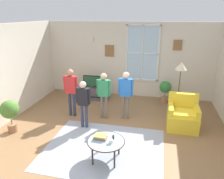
{
  "coord_description": "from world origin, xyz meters",
  "views": [
    {
      "loc": [
        1.07,
        -4.25,
        2.85
      ],
      "look_at": [
        0.01,
        0.48,
        1.14
      ],
      "focal_mm": 34.66,
      "sensor_mm": 36.0,
      "label": 1
    }
  ],
  "objects_px": {
    "person_black_shirt": "(83,99)",
    "coffee_table": "(106,142)",
    "person_blue_shirt": "(126,90)",
    "television": "(92,81)",
    "cup": "(111,141)",
    "potted_plant_corner": "(10,111)",
    "person_red_shirt": "(71,87)",
    "floor_lamp": "(181,71)",
    "armchair": "(183,116)",
    "person_green_shirt": "(104,91)",
    "book_stack": "(100,137)",
    "remote_near_books": "(113,137)",
    "potted_plant_by_window": "(165,89)",
    "tv_stand": "(92,93)"
  },
  "relations": [
    {
      "from": "person_black_shirt",
      "to": "coffee_table",
      "type": "bearing_deg",
      "value": -53.17
    },
    {
      "from": "person_blue_shirt",
      "to": "television",
      "type": "bearing_deg",
      "value": 137.52
    },
    {
      "from": "cup",
      "to": "potted_plant_corner",
      "type": "xyz_separation_m",
      "value": [
        -2.71,
        0.62,
        0.08
      ]
    },
    {
      "from": "person_red_shirt",
      "to": "floor_lamp",
      "type": "bearing_deg",
      "value": 13.44
    },
    {
      "from": "armchair",
      "to": "potted_plant_corner",
      "type": "height_order",
      "value": "armchair"
    },
    {
      "from": "person_green_shirt",
      "to": "person_blue_shirt",
      "type": "xyz_separation_m",
      "value": [
        0.6,
        0.09,
        0.03
      ]
    },
    {
      "from": "person_green_shirt",
      "to": "person_red_shirt",
      "type": "relative_size",
      "value": 0.95
    },
    {
      "from": "person_blue_shirt",
      "to": "person_red_shirt",
      "type": "xyz_separation_m",
      "value": [
        -1.54,
        -0.14,
        0.02
      ]
    },
    {
      "from": "book_stack",
      "to": "remote_near_books",
      "type": "xyz_separation_m",
      "value": [
        0.25,
        0.1,
        -0.03
      ]
    },
    {
      "from": "book_stack",
      "to": "remote_near_books",
      "type": "distance_m",
      "value": 0.27
    },
    {
      "from": "person_red_shirt",
      "to": "potted_plant_by_window",
      "type": "bearing_deg",
      "value": 30.94
    },
    {
      "from": "book_stack",
      "to": "person_blue_shirt",
      "type": "distance_m",
      "value": 1.9
    },
    {
      "from": "potted_plant_corner",
      "to": "floor_lamp",
      "type": "height_order",
      "value": "floor_lamp"
    },
    {
      "from": "person_red_shirt",
      "to": "floor_lamp",
      "type": "relative_size",
      "value": 0.88
    },
    {
      "from": "armchair",
      "to": "potted_plant_corner",
      "type": "distance_m",
      "value": 4.38
    },
    {
      "from": "television",
      "to": "person_blue_shirt",
      "type": "xyz_separation_m",
      "value": [
        1.37,
        -1.25,
        0.22
      ]
    },
    {
      "from": "person_blue_shirt",
      "to": "armchair",
      "type": "bearing_deg",
      "value": -6.37
    },
    {
      "from": "person_blue_shirt",
      "to": "person_red_shirt",
      "type": "height_order",
      "value": "person_red_shirt"
    },
    {
      "from": "cup",
      "to": "potted_plant_corner",
      "type": "bearing_deg",
      "value": 167.05
    },
    {
      "from": "remote_near_books",
      "to": "person_black_shirt",
      "type": "relative_size",
      "value": 0.11
    },
    {
      "from": "armchair",
      "to": "coffee_table",
      "type": "relative_size",
      "value": 1.13
    },
    {
      "from": "person_blue_shirt",
      "to": "potted_plant_by_window",
      "type": "xyz_separation_m",
      "value": [
        1.1,
        1.44,
        -0.38
      ]
    },
    {
      "from": "remote_near_books",
      "to": "person_green_shirt",
      "type": "xyz_separation_m",
      "value": [
        -0.63,
        1.66,
        0.39
      ]
    },
    {
      "from": "book_stack",
      "to": "person_red_shirt",
      "type": "height_order",
      "value": "person_red_shirt"
    },
    {
      "from": "potted_plant_by_window",
      "to": "floor_lamp",
      "type": "distance_m",
      "value": 1.26
    },
    {
      "from": "television",
      "to": "person_green_shirt",
      "type": "distance_m",
      "value": 1.57
    },
    {
      "from": "armchair",
      "to": "person_black_shirt",
      "type": "distance_m",
      "value": 2.6
    },
    {
      "from": "television",
      "to": "person_red_shirt",
      "type": "distance_m",
      "value": 1.43
    },
    {
      "from": "person_black_shirt",
      "to": "potted_plant_corner",
      "type": "xyz_separation_m",
      "value": [
        -1.71,
        -0.61,
        -0.23
      ]
    },
    {
      "from": "tv_stand",
      "to": "television",
      "type": "height_order",
      "value": "television"
    },
    {
      "from": "book_stack",
      "to": "coffee_table",
      "type": "bearing_deg",
      "value": -20.96
    },
    {
      "from": "television",
      "to": "armchair",
      "type": "bearing_deg",
      "value": -26.13
    },
    {
      "from": "armchair",
      "to": "person_green_shirt",
      "type": "xyz_separation_m",
      "value": [
        -2.13,
        0.08,
        0.51
      ]
    },
    {
      "from": "tv_stand",
      "to": "potted_plant_by_window",
      "type": "xyz_separation_m",
      "value": [
        2.47,
        0.18,
        0.27
      ]
    },
    {
      "from": "person_red_shirt",
      "to": "potted_plant_corner",
      "type": "xyz_separation_m",
      "value": [
        -1.14,
        -1.19,
        -0.32
      ]
    },
    {
      "from": "television",
      "to": "armchair",
      "type": "distance_m",
      "value": 3.25
    },
    {
      "from": "person_black_shirt",
      "to": "potted_plant_by_window",
      "type": "height_order",
      "value": "person_black_shirt"
    },
    {
      "from": "person_blue_shirt",
      "to": "potted_plant_corner",
      "type": "bearing_deg",
      "value": -153.51
    },
    {
      "from": "remote_near_books",
      "to": "potted_plant_by_window",
      "type": "height_order",
      "value": "potted_plant_by_window"
    },
    {
      "from": "armchair",
      "to": "coffee_table",
      "type": "bearing_deg",
      "value": -133.09
    },
    {
      "from": "television",
      "to": "floor_lamp",
      "type": "xyz_separation_m",
      "value": [
        2.81,
        -0.68,
        0.68
      ]
    },
    {
      "from": "tv_stand",
      "to": "remote_near_books",
      "type": "distance_m",
      "value": 3.33
    },
    {
      "from": "cup",
      "to": "person_green_shirt",
      "type": "xyz_separation_m",
      "value": [
        -0.63,
        1.86,
        0.36
      ]
    },
    {
      "from": "remote_near_books",
      "to": "person_red_shirt",
      "type": "bearing_deg",
      "value": 134.37
    },
    {
      "from": "book_stack",
      "to": "person_green_shirt",
      "type": "xyz_separation_m",
      "value": [
        -0.38,
        1.76,
        0.35
      ]
    },
    {
      "from": "book_stack",
      "to": "armchair",
      "type": "bearing_deg",
      "value": 43.85
    },
    {
      "from": "person_black_shirt",
      "to": "person_red_shirt",
      "type": "xyz_separation_m",
      "value": [
        -0.57,
        0.58,
        0.08
      ]
    },
    {
      "from": "person_green_shirt",
      "to": "cup",
      "type": "bearing_deg",
      "value": -71.43
    },
    {
      "from": "coffee_table",
      "to": "floor_lamp",
      "type": "distance_m",
      "value": 3.05
    },
    {
      "from": "cup",
      "to": "person_blue_shirt",
      "type": "distance_m",
      "value": 1.99
    }
  ]
}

